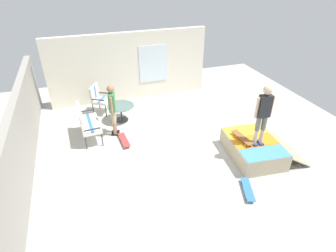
{
  "coord_description": "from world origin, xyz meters",
  "views": [
    {
      "loc": [
        -6.26,
        2.36,
        4.84
      ],
      "look_at": [
        0.17,
        0.19,
        0.7
      ],
      "focal_mm": 29.76,
      "sensor_mm": 36.0,
      "label": 1
    }
  ],
  "objects_px": {
    "patio_bench": "(86,121)",
    "skateboard_spare": "(248,189)",
    "skate_ramp": "(254,148)",
    "patio_chair_near_house": "(98,97)",
    "patio_table": "(121,110)",
    "skateboard_on_ramp": "(242,137)",
    "person_skater": "(263,112)",
    "person_watching": "(112,107)",
    "skateboard_by_bench": "(124,140)"
  },
  "relations": [
    {
      "from": "patio_bench",
      "to": "skateboard_spare",
      "type": "distance_m",
      "value": 5.0
    },
    {
      "from": "patio_bench",
      "to": "skateboard_spare",
      "type": "height_order",
      "value": "patio_bench"
    },
    {
      "from": "skate_ramp",
      "to": "patio_chair_near_house",
      "type": "distance_m",
      "value": 5.54
    },
    {
      "from": "patio_table",
      "to": "skateboard_on_ramp",
      "type": "xyz_separation_m",
      "value": [
        -3.02,
        -2.81,
        0.19
      ]
    },
    {
      "from": "patio_bench",
      "to": "patio_table",
      "type": "relative_size",
      "value": 1.42
    },
    {
      "from": "person_skater",
      "to": "skateboard_on_ramp",
      "type": "xyz_separation_m",
      "value": [
        0.29,
        0.3,
        -0.9
      ]
    },
    {
      "from": "person_skater",
      "to": "patio_bench",
      "type": "bearing_deg",
      "value": 59.22
    },
    {
      "from": "patio_bench",
      "to": "person_skater",
      "type": "xyz_separation_m",
      "value": [
        -2.56,
        -4.3,
        0.89
      ]
    },
    {
      "from": "patio_chair_near_house",
      "to": "patio_bench",
      "type": "bearing_deg",
      "value": 160.94
    },
    {
      "from": "patio_chair_near_house",
      "to": "person_watching",
      "type": "xyz_separation_m",
      "value": [
        -1.63,
        -0.29,
        0.35
      ]
    },
    {
      "from": "person_watching",
      "to": "skateboard_on_ramp",
      "type": "height_order",
      "value": "person_watching"
    },
    {
      "from": "patio_table",
      "to": "skateboard_by_bench",
      "type": "bearing_deg",
      "value": 172.31
    },
    {
      "from": "skateboard_by_bench",
      "to": "skateboard_on_ramp",
      "type": "relative_size",
      "value": 1.0
    },
    {
      "from": "patio_table",
      "to": "patio_chair_near_house",
      "type": "bearing_deg",
      "value": 36.92
    },
    {
      "from": "skateboard_by_bench",
      "to": "skateboard_spare",
      "type": "height_order",
      "value": "same"
    },
    {
      "from": "patio_bench",
      "to": "skateboard_on_ramp",
      "type": "distance_m",
      "value": 4.6
    },
    {
      "from": "patio_table",
      "to": "person_skater",
      "type": "bearing_deg",
      "value": -136.86
    },
    {
      "from": "skate_ramp",
      "to": "skateboard_by_bench",
      "type": "height_order",
      "value": "skate_ramp"
    },
    {
      "from": "patio_bench",
      "to": "skateboard_by_bench",
      "type": "height_order",
      "value": "patio_bench"
    },
    {
      "from": "skate_ramp",
      "to": "person_skater",
      "type": "xyz_separation_m",
      "value": [
        -0.14,
        0.05,
        1.25
      ]
    },
    {
      "from": "skate_ramp",
      "to": "patio_bench",
      "type": "height_order",
      "value": "patio_bench"
    },
    {
      "from": "person_watching",
      "to": "skateboard_by_bench",
      "type": "height_order",
      "value": "person_watching"
    },
    {
      "from": "skateboard_spare",
      "to": "skateboard_on_ramp",
      "type": "height_order",
      "value": "skateboard_on_ramp"
    },
    {
      "from": "skate_ramp",
      "to": "person_watching",
      "type": "xyz_separation_m",
      "value": [
        2.4,
        3.5,
        0.71
      ]
    },
    {
      "from": "patio_chair_near_house",
      "to": "person_skater",
      "type": "bearing_deg",
      "value": -138.04
    },
    {
      "from": "patio_table",
      "to": "person_watching",
      "type": "bearing_deg",
      "value": 155.52
    },
    {
      "from": "skate_ramp",
      "to": "patio_table",
      "type": "relative_size",
      "value": 2.33
    },
    {
      "from": "patio_bench",
      "to": "person_watching",
      "type": "height_order",
      "value": "person_watching"
    },
    {
      "from": "patio_bench",
      "to": "patio_table",
      "type": "bearing_deg",
      "value": -57.77
    },
    {
      "from": "patio_chair_near_house",
      "to": "skateboard_spare",
      "type": "xyz_separation_m",
      "value": [
        -5.22,
        -2.86,
        -0.53
      ]
    },
    {
      "from": "skateboard_by_bench",
      "to": "patio_bench",
      "type": "bearing_deg",
      "value": 59.56
    },
    {
      "from": "skateboard_on_ramp",
      "to": "patio_bench",
      "type": "bearing_deg",
      "value": 60.44
    },
    {
      "from": "skate_ramp",
      "to": "patio_bench",
      "type": "distance_m",
      "value": 4.99
    },
    {
      "from": "skateboard_spare",
      "to": "skateboard_on_ramp",
      "type": "bearing_deg",
      "value": -23.39
    },
    {
      "from": "skateboard_by_bench",
      "to": "skateboard_spare",
      "type": "bearing_deg",
      "value": -141.52
    },
    {
      "from": "skate_ramp",
      "to": "skateboard_on_ramp",
      "type": "relative_size",
      "value": 2.57
    },
    {
      "from": "person_watching",
      "to": "patio_table",
      "type": "bearing_deg",
      "value": -24.48
    },
    {
      "from": "patio_bench",
      "to": "skateboard_spare",
      "type": "bearing_deg",
      "value": -136.66
    },
    {
      "from": "patio_table",
      "to": "skateboard_spare",
      "type": "relative_size",
      "value": 1.1
    },
    {
      "from": "patio_bench",
      "to": "person_watching",
      "type": "distance_m",
      "value": 0.91
    },
    {
      "from": "patio_chair_near_house",
      "to": "patio_table",
      "type": "xyz_separation_m",
      "value": [
        -0.85,
        -0.64,
        -0.21
      ]
    },
    {
      "from": "patio_chair_near_house",
      "to": "skateboard_by_bench",
      "type": "bearing_deg",
      "value": -168.24
    },
    {
      "from": "skateboard_by_bench",
      "to": "skateboard_on_ramp",
      "type": "xyz_separation_m",
      "value": [
        -1.67,
        -2.99,
        0.51
      ]
    },
    {
      "from": "person_watching",
      "to": "patio_bench",
      "type": "bearing_deg",
      "value": 88.57
    },
    {
      "from": "skate_ramp",
      "to": "person_skater",
      "type": "distance_m",
      "value": 1.25
    },
    {
      "from": "patio_bench",
      "to": "person_skater",
      "type": "relative_size",
      "value": 0.75
    },
    {
      "from": "skateboard_on_ramp",
      "to": "skate_ramp",
      "type": "bearing_deg",
      "value": -113.64
    },
    {
      "from": "skate_ramp",
      "to": "patio_bench",
      "type": "relative_size",
      "value": 1.64
    },
    {
      "from": "skate_ramp",
      "to": "person_skater",
      "type": "height_order",
      "value": "person_skater"
    },
    {
      "from": "person_watching",
      "to": "skateboard_spare",
      "type": "bearing_deg",
      "value": -144.42
    }
  ]
}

